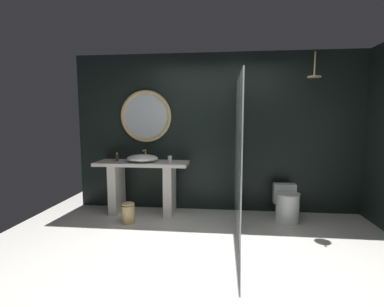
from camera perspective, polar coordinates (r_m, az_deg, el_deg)
name	(u,v)px	position (r m, az deg, el deg)	size (l,w,h in m)	color
ground_plane	(214,264)	(3.24, 4.35, -21.22)	(5.76, 5.76, 0.00)	silver
back_wall_panel	(218,133)	(4.76, 5.22, 4.11)	(4.80, 0.10, 2.60)	black
vanity_counter	(143,181)	(4.71, -9.84, -5.52)	(1.49, 0.54, 0.85)	silver
vessel_sink	(142,158)	(4.60, -9.93, -0.93)	(0.50, 0.41, 0.19)	white
tumbler_cup	(170,159)	(4.50, -4.48, -1.13)	(0.07, 0.07, 0.11)	silver
soap_dispenser	(117,157)	(4.78, -14.85, -0.75)	(0.05, 0.05, 0.14)	#3D3323
round_wall_mirror	(146,116)	(4.84, -9.27, 7.40)	(0.87, 0.06, 0.87)	tan
shower_glass_panel	(238,154)	(3.96, 9.24, -0.14)	(0.02, 1.57, 2.10)	silver
rain_shower_head	(314,74)	(4.65, 23.37, 14.40)	(0.20, 0.20, 0.37)	tan
toilet	(287,204)	(4.58, 18.48, -9.53)	(0.36, 0.52, 0.52)	white
waste_bin	(128,212)	(4.38, -12.70, -11.47)	(0.19, 0.19, 0.32)	tan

